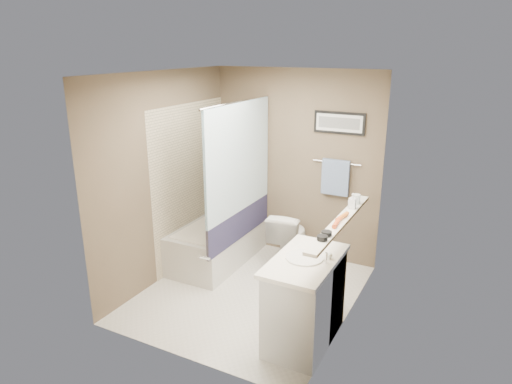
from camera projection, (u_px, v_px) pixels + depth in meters
The scene contains 34 objects.
ground at pixel (250, 293), 5.12m from camera, with size 2.50×2.50×0.00m, color silver.
ceiling at pixel (249, 75), 4.39m from camera, with size 2.20×2.50×0.04m, color white.
wall_back at pixel (295, 165), 5.79m from camera, with size 2.20×0.04×2.40m, color brown.
wall_front at pixel (178, 232), 3.71m from camera, with size 2.20×0.04×2.40m, color brown.
wall_left at pixel (166, 178), 5.22m from camera, with size 0.04×2.50×2.40m, color brown.
wall_right at pixel (351, 207), 4.28m from camera, with size 0.04×2.50×2.40m, color brown.
tile_surround at pixel (191, 184), 5.71m from camera, with size 0.02×1.55×2.00m, color beige.
curtain_rod at pixel (239, 102), 5.09m from camera, with size 0.02×0.02×1.55m, color silver.
curtain_upper at pixel (239, 158), 5.29m from camera, with size 0.03×1.45×1.28m, color white.
curtain_lower at pixel (240, 224), 5.54m from camera, with size 0.03×1.45×0.36m, color #2B284B.
mirror at pixel (350, 168), 4.02m from camera, with size 0.02×1.60×1.00m, color silver.
shelf at pixel (341, 222), 4.20m from camera, with size 0.12×1.60×0.03m, color silver.
towel_bar at pixel (337, 163), 5.51m from camera, with size 0.02×0.02×0.60m, color silver.
towel at pixel (335, 177), 5.55m from camera, with size 0.34×0.05×0.44m, color #9CB9E3.
art_frame at pixel (339, 123), 5.38m from camera, with size 0.62×0.03×0.26m, color black.
art_mat at pixel (339, 123), 5.37m from camera, with size 0.56×0.00×0.20m, color white.
art_image at pixel (339, 123), 5.36m from camera, with size 0.50×0.00×0.13m, color #595959.
door at pixel (237, 269), 3.52m from camera, with size 0.80×0.02×2.00m, color silver.
door_handle at pixel (205, 258), 3.71m from camera, with size 0.02×0.02×0.10m, color silver.
bathtub at pixel (220, 241), 5.87m from camera, with size 0.70×1.50×0.50m, color silver.
tub_rim at pixel (219, 223), 5.79m from camera, with size 0.56×1.36×0.02m, color white.
toilet at pixel (289, 237), 5.72m from camera, with size 0.40×0.69×0.71m, color white.
vanity at pixel (305, 302), 4.19m from camera, with size 0.50×0.90×0.80m, color silver.
countertop at pixel (305, 261), 4.07m from camera, with size 0.54×0.96×0.04m, color white.
sink_basin at pixel (304, 258), 4.06m from camera, with size 0.34×0.34×0.01m, color white.
faucet_spout at pixel (326, 258), 3.96m from camera, with size 0.02×0.02×0.10m, color silver.
faucet_knob at pixel (330, 255), 4.05m from camera, with size 0.05×0.05×0.05m, color white.
candle_bowl_near at pixel (322, 238), 3.76m from camera, with size 0.09×0.09×0.04m, color black.
candle_bowl_far at pixel (327, 233), 3.85m from camera, with size 0.09×0.09×0.04m, color black.
hair_brush_front at pixel (337, 223), 4.09m from camera, with size 0.04×0.04×0.22m, color #D1491D.
hair_brush_back at pixel (342, 217), 4.23m from camera, with size 0.04×0.04×0.22m, color orange.
pink_comb at pixel (345, 215), 4.31m from camera, with size 0.03×0.16×0.01m, color pink.
glass_jar at pixel (356, 199), 4.62m from camera, with size 0.08×0.08×0.10m, color silver.
soap_bottle at pixel (352, 201), 4.49m from camera, with size 0.07×0.07×0.15m, color #999999.
Camera 1 is at (2.14, -3.99, 2.65)m, focal length 32.00 mm.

